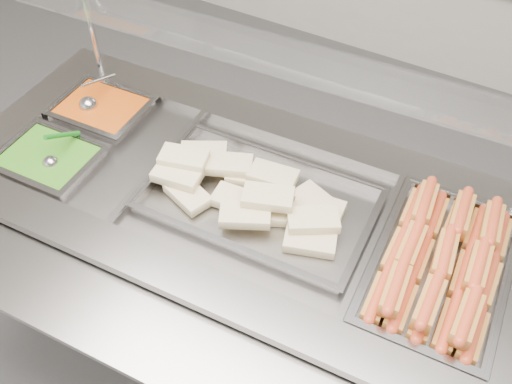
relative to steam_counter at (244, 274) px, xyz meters
The scene contains 11 objects.
steam_counter is the anchor object (origin of this frame).
tray_rail 0.62m from the steam_counter, 86.52° to the right, with size 1.73×0.46×0.05m.
sneeze_guard 0.80m from the steam_counter, 93.48° to the left, with size 1.59×0.37×0.42m.
pan_hotdogs 0.71m from the steam_counter, ahead, with size 0.36×0.54×0.10m.
pan_wraps 0.41m from the steam_counter, ahead, with size 0.67×0.42×0.07m.
pan_beans 0.74m from the steam_counter, behind, with size 0.30×0.25×0.10m.
pan_peas 0.74m from the steam_counter, 163.85° to the right, with size 0.30×0.25×0.10m.
hotdogs_in_buns 0.74m from the steam_counter, ahead, with size 0.31×0.51×0.11m.
tortilla_wraps 0.44m from the steam_counter, 15.29° to the left, with size 0.61×0.30×0.09m.
ladle 0.80m from the steam_counter, behind, with size 0.07×0.19×0.13m.
serving_spoon 0.75m from the steam_counter, 162.83° to the right, with size 0.05×0.17×0.13m.
Camera 1 is at (0.53, -0.62, 2.10)m, focal length 40.00 mm.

